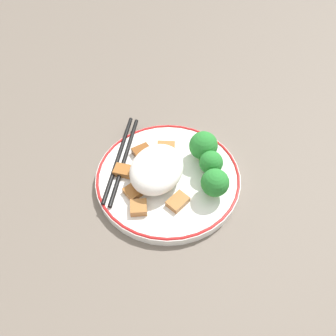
# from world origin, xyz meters

# --- Properties ---
(ground_plane) EXTENTS (3.00, 3.00, 0.00)m
(ground_plane) POSITION_xyz_m (0.00, 0.00, 0.00)
(ground_plane) COLOR #665B51
(plate) EXTENTS (0.26, 0.26, 0.02)m
(plate) POSITION_xyz_m (0.00, 0.00, 0.01)
(plate) COLOR white
(plate) RESTS_ON ground_plane
(rice_mound) EXTENTS (0.11, 0.09, 0.05)m
(rice_mound) POSITION_xyz_m (-0.01, 0.01, 0.04)
(rice_mound) COLOR white
(rice_mound) RESTS_ON plate
(broccoli_back_left) EXTENTS (0.05, 0.05, 0.06)m
(broccoli_back_left) POSITION_xyz_m (-0.01, -0.09, 0.05)
(broccoli_back_left) COLOR #7FB756
(broccoli_back_left) RESTS_ON plate
(broccoli_back_center) EXTENTS (0.04, 0.04, 0.05)m
(broccoli_back_center) POSITION_xyz_m (0.03, -0.07, 0.05)
(broccoli_back_center) COLOR #7FB756
(broccoli_back_center) RESTS_ON plate
(broccoli_back_right) EXTENTS (0.05, 0.05, 0.06)m
(broccoli_back_right) POSITION_xyz_m (0.06, -0.04, 0.05)
(broccoli_back_right) COLOR #7FB756
(broccoli_back_right) RESTS_ON plate
(meat_near_front) EXTENTS (0.04, 0.04, 0.01)m
(meat_near_front) POSITION_xyz_m (-0.08, 0.02, 0.02)
(meat_near_front) COLOR #9E6633
(meat_near_front) RESTS_ON plate
(meat_near_left) EXTENTS (0.04, 0.04, 0.01)m
(meat_near_left) POSITION_xyz_m (0.03, 0.06, 0.02)
(meat_near_left) COLOR brown
(meat_near_left) RESTS_ON plate
(meat_near_right) EXTENTS (0.04, 0.04, 0.01)m
(meat_near_right) POSITION_xyz_m (-0.05, -0.04, 0.02)
(meat_near_right) COLOR #9E6633
(meat_near_right) RESTS_ON plate
(meat_near_back) EXTENTS (0.04, 0.04, 0.01)m
(meat_near_back) POSITION_xyz_m (0.05, 0.03, 0.02)
(meat_near_back) COLOR #9E6633
(meat_near_back) RESTS_ON plate
(meat_on_rice_edge) EXTENTS (0.03, 0.04, 0.01)m
(meat_on_rice_edge) POSITION_xyz_m (-0.03, 0.07, 0.02)
(meat_on_rice_edge) COLOR #995B28
(meat_on_rice_edge) RESTS_ON plate
(meat_mid_left) EXTENTS (0.04, 0.04, 0.01)m
(meat_mid_left) POSITION_xyz_m (-0.06, 0.04, 0.02)
(meat_mid_left) COLOR #995B28
(meat_mid_left) RESTS_ON plate
(chopsticks) EXTENTS (0.21, 0.07, 0.01)m
(chopsticks) POSITION_xyz_m (-0.00, 0.09, 0.02)
(chopsticks) COLOR black
(chopsticks) RESTS_ON plate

